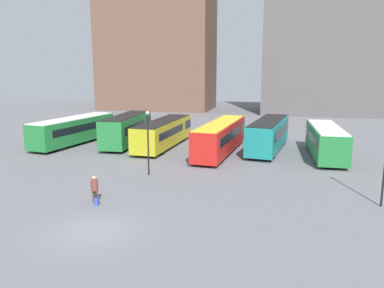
# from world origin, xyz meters

# --- Properties ---
(ground_plane) EXTENTS (160.00, 160.00, 0.00)m
(ground_plane) POSITION_xyz_m (0.00, 0.00, 0.00)
(ground_plane) COLOR slate
(building_block_left) EXTENTS (22.57, 12.53, 27.07)m
(building_block_left) POSITION_xyz_m (-16.47, 58.85, 13.54)
(building_block_left) COLOR brown
(building_block_left) RESTS_ON ground_plane
(building_block_right) EXTENTS (20.39, 15.12, 35.29)m
(building_block_right) POSITION_xyz_m (15.38, 58.85, 17.64)
(building_block_right) COLOR #5B5656
(building_block_right) RESTS_ON ground_plane
(bus_0) EXTENTS (4.09, 11.90, 2.89)m
(bus_0) POSITION_xyz_m (-13.04, 20.27, 1.59)
(bus_0) COLOR #237A38
(bus_0) RESTS_ON ground_plane
(bus_1) EXTENTS (3.15, 10.02, 3.21)m
(bus_1) POSITION_xyz_m (-7.24, 21.19, 1.74)
(bus_1) COLOR #237A38
(bus_1) RESTS_ON ground_plane
(bus_2) EXTENTS (3.02, 11.72, 2.81)m
(bus_2) POSITION_xyz_m (-3.03, 21.03, 1.54)
(bus_2) COLOR gold
(bus_2) RESTS_ON ground_plane
(bus_3) EXTENTS (3.39, 12.58, 3.01)m
(bus_3) POSITION_xyz_m (3.31, 19.52, 1.65)
(bus_3) COLOR red
(bus_3) RESTS_ON ground_plane
(bus_4) EXTENTS (3.93, 11.08, 3.09)m
(bus_4) POSITION_xyz_m (7.79, 21.84, 1.69)
(bus_4) COLOR #19847F
(bus_4) RESTS_ON ground_plane
(bus_5) EXTENTS (3.01, 10.23, 2.88)m
(bus_5) POSITION_xyz_m (13.05, 20.01, 1.57)
(bus_5) COLOR #237A38
(bus_5) RESTS_ON ground_plane
(traveler) EXTENTS (0.50, 0.50, 1.70)m
(traveler) POSITION_xyz_m (-1.88, 3.74, 1.01)
(traveler) COLOR #4C3828
(traveler) RESTS_ON ground_plane
(suitcase) EXTENTS (0.26, 0.34, 0.72)m
(suitcase) POSITION_xyz_m (-1.56, 3.34, 0.25)
(suitcase) COLOR #334CB2
(suitcase) RESTS_ON ground_plane
(lamp_post_0) EXTENTS (0.28, 0.28, 4.96)m
(lamp_post_0) POSITION_xyz_m (-0.81, 10.32, 2.97)
(lamp_post_0) COLOR black
(lamp_post_0) RESTS_ON ground_plane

